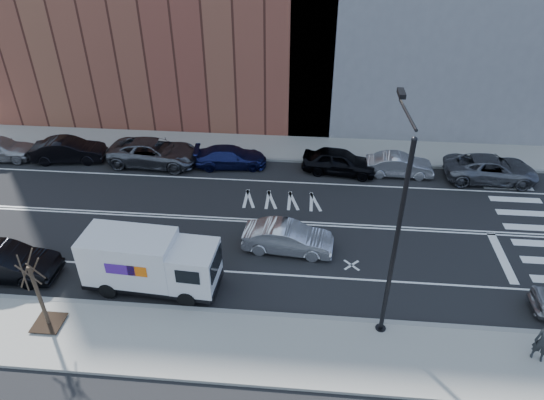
% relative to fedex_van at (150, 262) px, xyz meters
% --- Properties ---
extents(ground, '(120.00, 120.00, 0.00)m').
position_rel_fedex_van_xyz_m(ground, '(3.29, 5.60, -1.48)').
color(ground, black).
rests_on(ground, ground).
extents(sidewalk_near, '(44.00, 3.60, 0.15)m').
position_rel_fedex_van_xyz_m(sidewalk_near, '(3.29, -3.20, -1.40)').
color(sidewalk_near, gray).
rests_on(sidewalk_near, ground).
extents(sidewalk_far, '(44.00, 3.60, 0.15)m').
position_rel_fedex_van_xyz_m(sidewalk_far, '(3.29, 14.40, -1.40)').
color(sidewalk_far, gray).
rests_on(sidewalk_far, ground).
extents(curb_near, '(44.00, 0.25, 0.17)m').
position_rel_fedex_van_xyz_m(curb_near, '(3.29, -1.40, -1.39)').
color(curb_near, gray).
rests_on(curb_near, ground).
extents(curb_far, '(44.00, 0.25, 0.17)m').
position_rel_fedex_van_xyz_m(curb_far, '(3.29, 12.60, -1.39)').
color(curb_far, gray).
rests_on(curb_far, ground).
extents(crosswalk, '(3.00, 14.00, 0.01)m').
position_rel_fedex_van_xyz_m(crosswalk, '(19.29, 5.60, -1.47)').
color(crosswalk, white).
rests_on(crosswalk, ground).
extents(road_markings, '(40.00, 8.60, 0.01)m').
position_rel_fedex_van_xyz_m(road_markings, '(3.29, 5.60, -1.47)').
color(road_markings, white).
rests_on(road_markings, ground).
extents(streetlight, '(0.44, 4.02, 9.34)m').
position_rel_fedex_van_xyz_m(streetlight, '(10.29, -1.31, 3.60)').
color(streetlight, black).
rests_on(streetlight, ground).
extents(street_tree, '(1.20, 1.20, 3.75)m').
position_rel_fedex_van_xyz_m(street_tree, '(-3.71, -2.80, -0.03)').
color(street_tree, black).
rests_on(street_tree, ground).
extents(fedex_van, '(6.28, 2.51, 2.81)m').
position_rel_fedex_van_xyz_m(fedex_van, '(0.00, 0.00, 0.00)').
color(fedex_van, black).
rests_on(fedex_van, ground).
extents(far_parked_b, '(4.94, 2.24, 1.57)m').
position_rel_fedex_van_xyz_m(far_parked_b, '(-9.15, 11.43, -0.69)').
color(far_parked_b, black).
rests_on(far_parked_b, ground).
extents(far_parked_c, '(6.14, 3.07, 1.67)m').
position_rel_fedex_van_xyz_m(far_parked_c, '(-3.31, 11.53, -0.64)').
color(far_parked_c, '#505158').
rests_on(far_parked_c, ground).
extents(far_parked_d, '(4.87, 2.39, 1.36)m').
position_rel_fedex_van_xyz_m(far_parked_d, '(1.78, 11.65, -0.80)').
color(far_parked_d, '#161B4D').
rests_on(far_parked_d, ground).
extents(far_parked_e, '(4.97, 2.53, 1.62)m').
position_rel_fedex_van_xyz_m(far_parked_e, '(8.89, 11.44, -0.67)').
color(far_parked_e, black).
rests_on(far_parked_e, ground).
extents(far_parked_f, '(4.23, 1.47, 1.39)m').
position_rel_fedex_van_xyz_m(far_parked_f, '(12.70, 11.48, -0.78)').
color(far_parked_f, '#ADADB2').
rests_on(far_parked_f, ground).
extents(far_parked_g, '(5.70, 2.66, 1.58)m').
position_rel_fedex_van_xyz_m(far_parked_g, '(18.33, 11.34, -0.69)').
color(far_parked_g, '#56585F').
rests_on(far_parked_g, ground).
extents(driving_sedan, '(4.67, 1.95, 1.50)m').
position_rel_fedex_van_xyz_m(driving_sedan, '(6.08, 3.23, -0.73)').
color(driving_sedan, silver).
rests_on(driving_sedan, ground).
extents(near_parked_rear_a, '(5.05, 1.77, 1.66)m').
position_rel_fedex_van_xyz_m(near_parked_rear_a, '(-7.15, 0.07, -0.65)').
color(near_parked_rear_a, black).
rests_on(near_parked_rear_a, ground).
extents(pedestrian, '(0.80, 0.68, 1.87)m').
position_rel_fedex_van_xyz_m(pedestrian, '(16.28, -2.78, -0.39)').
color(pedestrian, '#212426').
rests_on(pedestrian, sidewalk_near).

